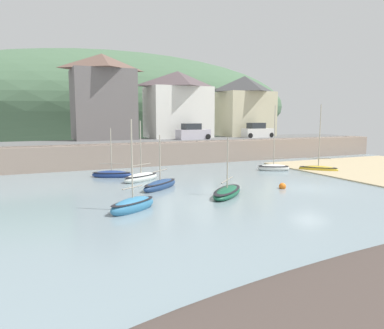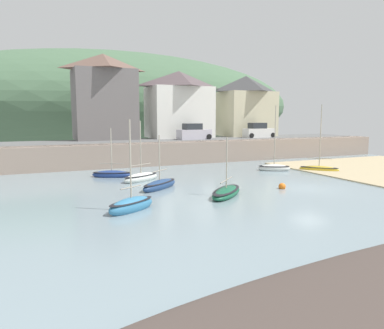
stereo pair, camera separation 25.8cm
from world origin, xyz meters
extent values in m
cube|color=gray|center=(0.00, 0.00, -0.03)|extent=(48.00, 40.00, 0.06)
cube|color=gray|center=(0.00, 17.00, 1.20)|extent=(48.00, 2.40, 2.40)
cube|color=#606060|center=(0.00, 20.70, 2.35)|extent=(48.00, 9.00, 0.10)
ellipsoid|color=#49694B|center=(-3.64, 55.20, 7.28)|extent=(80.00, 44.00, 20.80)
cube|color=slate|center=(-10.21, 25.20, 6.59)|extent=(7.22, 5.66, 8.39)
pyramid|color=brown|center=(-10.21, 25.20, 11.74)|extent=(7.52, 5.96, 1.90)
cube|color=white|center=(-0.37, 25.20, 5.72)|extent=(8.04, 5.70, 6.63)
pyramid|color=#55474A|center=(-0.37, 25.20, 10.07)|extent=(8.34, 6.00, 2.07)
cube|color=beige|center=(9.95, 25.20, 5.52)|extent=(7.29, 5.90, 6.24)
pyramid|color=#404041|center=(9.95, 25.20, 9.77)|extent=(7.59, 6.20, 2.26)
ellipsoid|color=gold|center=(6.65, 6.35, 0.18)|extent=(3.21, 3.34, 0.64)
ellipsoid|color=black|center=(6.65, 6.35, 0.35)|extent=(3.15, 3.27, 0.12)
cylinder|color=#B2A893|center=(6.65, 6.35, 3.43)|extent=(0.09, 0.09, 5.87)
cylinder|color=gray|center=(6.65, 6.35, 1.23)|extent=(1.57, 1.68, 0.07)
ellipsoid|color=#195A3D|center=(-6.91, 0.23, 0.19)|extent=(4.09, 4.07, 0.69)
ellipsoid|color=black|center=(-6.91, 0.23, 0.38)|extent=(4.01, 3.99, 0.12)
cylinder|color=#B2A893|center=(-6.91, 0.23, 2.22)|extent=(0.09, 0.09, 3.36)
cylinder|color=gray|center=(-6.91, 0.23, 1.06)|extent=(1.93, 1.92, 0.07)
ellipsoid|color=silver|center=(-10.57, 8.02, 0.23)|extent=(3.73, 2.80, 0.85)
ellipsoid|color=black|center=(-10.57, 8.02, 0.47)|extent=(3.65, 2.75, 0.12)
cylinder|color=#B2A893|center=(-10.57, 8.02, 2.78)|extent=(0.09, 0.09, 4.25)
cylinder|color=gray|center=(-10.57, 8.02, 1.33)|extent=(2.03, 1.20, 0.07)
ellipsoid|color=teal|center=(-13.72, -1.09, 0.27)|extent=(3.37, 2.65, 0.98)
ellipsoid|color=black|center=(-13.72, -1.09, 0.54)|extent=(3.31, 2.59, 0.12)
cylinder|color=#B2A893|center=(-13.72, -1.09, 2.94)|extent=(0.09, 0.09, 4.36)
cylinder|color=gray|center=(-13.72, -1.09, 1.34)|extent=(1.38, 0.89, 0.07)
ellipsoid|color=silver|center=(2.90, 8.40, 0.22)|extent=(3.29, 2.61, 0.78)
ellipsoid|color=black|center=(2.90, 8.40, 0.43)|extent=(3.23, 2.56, 0.12)
cylinder|color=#B2A893|center=(2.90, 8.40, 3.44)|extent=(0.09, 0.09, 5.66)
cylinder|color=gray|center=(2.90, 8.40, 1.21)|extent=(1.72, 1.00, 0.07)
ellipsoid|color=navy|center=(-10.22, 4.29, 0.23)|extent=(3.77, 3.29, 0.83)
ellipsoid|color=black|center=(-10.22, 4.29, 0.46)|extent=(3.70, 3.22, 0.12)
cylinder|color=#B2A893|center=(-10.22, 4.29, 2.29)|extent=(0.09, 0.09, 3.28)
cylinder|color=gray|center=(-10.22, 4.29, 1.33)|extent=(1.50, 1.21, 0.07)
ellipsoid|color=navy|center=(-12.38, 10.88, 0.20)|extent=(3.62, 2.52, 0.74)
ellipsoid|color=black|center=(-12.38, 10.88, 0.40)|extent=(3.55, 2.47, 0.12)
cylinder|color=#B2A893|center=(-12.38, 10.88, 2.40)|extent=(0.09, 0.09, 3.67)
cylinder|color=gray|center=(-12.38, 10.88, 1.18)|extent=(1.96, 0.97, 0.07)
cube|color=#B7B3C1|center=(-0.17, 20.70, 3.00)|extent=(4.19, 1.94, 1.20)
cube|color=#282D33|center=(-0.42, 20.70, 3.95)|extent=(2.19, 1.62, 0.80)
cylinder|color=black|center=(1.48, 21.50, 2.72)|extent=(0.64, 0.22, 0.64)
cylinder|color=black|center=(1.48, 19.90, 2.72)|extent=(0.64, 0.22, 0.64)
cylinder|color=black|center=(-1.82, 21.50, 2.72)|extent=(0.64, 0.22, 0.64)
cylinder|color=black|center=(-1.82, 19.90, 2.72)|extent=(0.64, 0.22, 0.64)
cube|color=silver|center=(9.28, 20.70, 3.00)|extent=(4.14, 1.79, 1.20)
cube|color=#282D33|center=(9.03, 20.70, 3.95)|extent=(2.13, 1.55, 0.80)
cylinder|color=black|center=(10.93, 21.50, 2.72)|extent=(0.64, 0.22, 0.64)
cylinder|color=black|center=(10.93, 19.90, 2.72)|extent=(0.64, 0.22, 0.64)
cylinder|color=black|center=(7.63, 21.50, 2.72)|extent=(0.64, 0.22, 0.64)
cylinder|color=black|center=(7.63, 19.90, 2.72)|extent=(0.64, 0.22, 0.64)
sphere|color=orange|center=(-2.00, 0.68, 0.16)|extent=(0.52, 0.52, 0.52)
camera|label=1|loc=(-18.96, -20.97, 5.33)|focal=34.62mm
camera|label=2|loc=(-18.72, -21.07, 5.33)|focal=34.62mm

